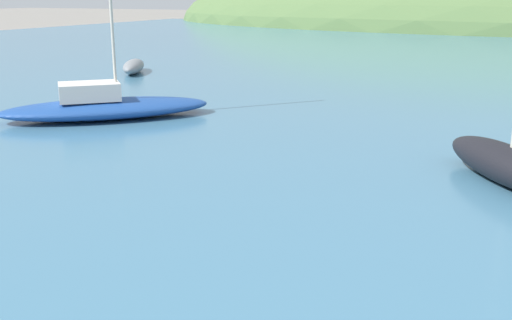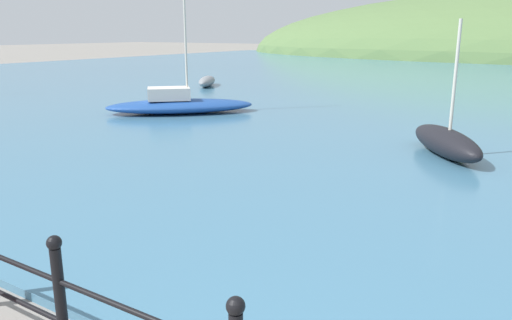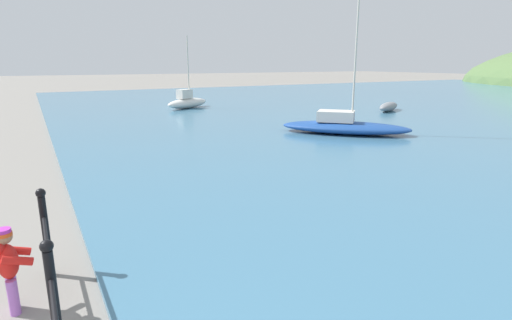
# 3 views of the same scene
# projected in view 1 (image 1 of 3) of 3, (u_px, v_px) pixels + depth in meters

# --- Properties ---
(boat_blue_hull) EXTENTS (1.86, 2.67, 0.50)m
(boat_blue_hull) POSITION_uv_depth(u_px,v_px,m) (134.00, 66.00, 22.13)
(boat_blue_hull) COLOR gray
(boat_blue_hull) RESTS_ON water
(boat_nearest_quay) EXTENTS (2.32, 2.76, 2.90)m
(boat_nearest_quay) POSITION_uv_depth(u_px,v_px,m) (505.00, 163.00, 9.29)
(boat_nearest_quay) COLOR black
(boat_nearest_quay) RESTS_ON water
(boat_twin_mast) EXTENTS (4.69, 4.58, 5.80)m
(boat_twin_mast) POSITION_uv_depth(u_px,v_px,m) (105.00, 106.00, 14.11)
(boat_twin_mast) COLOR #1E4793
(boat_twin_mast) RESTS_ON water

